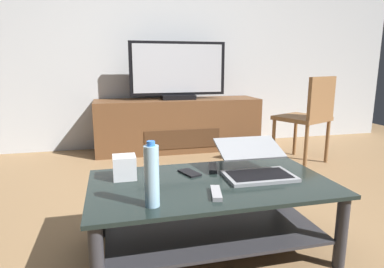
% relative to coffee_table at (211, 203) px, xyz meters
% --- Properties ---
extents(ground_plane, '(7.68, 7.68, 0.00)m').
position_rel_coffee_table_xyz_m(ground_plane, '(0.04, 0.10, -0.27)').
color(ground_plane, olive).
extents(back_wall, '(6.40, 0.12, 2.80)m').
position_rel_coffee_table_xyz_m(back_wall, '(0.04, 2.50, 1.13)').
color(back_wall, silver).
rests_on(back_wall, ground).
extents(coffee_table, '(1.24, 0.69, 0.39)m').
position_rel_coffee_table_xyz_m(coffee_table, '(0.00, 0.00, 0.00)').
color(coffee_table, black).
rests_on(coffee_table, ground).
extents(media_cabinet, '(1.89, 0.51, 0.60)m').
position_rel_coffee_table_xyz_m(media_cabinet, '(0.27, 2.18, 0.03)').
color(media_cabinet, brown).
rests_on(media_cabinet, ground).
extents(television, '(1.09, 0.20, 0.64)m').
position_rel_coffee_table_xyz_m(television, '(0.27, 2.15, 0.64)').
color(television, black).
rests_on(television, media_cabinet).
extents(dining_chair, '(0.58, 0.58, 0.88)m').
position_rel_coffee_table_xyz_m(dining_chair, '(1.42, 1.31, 0.23)').
color(dining_chair, brown).
rests_on(dining_chair, ground).
extents(laptop, '(0.38, 0.39, 0.17)m').
position_rel_coffee_table_xyz_m(laptop, '(0.27, 0.06, 0.18)').
color(laptop, gray).
rests_on(laptop, coffee_table).
extents(router_box, '(0.12, 0.12, 0.12)m').
position_rel_coffee_table_xyz_m(router_box, '(-0.43, 0.16, 0.18)').
color(router_box, silver).
rests_on(router_box, coffee_table).
extents(water_bottle_near, '(0.06, 0.06, 0.29)m').
position_rel_coffee_table_xyz_m(water_bottle_near, '(-0.33, -0.23, 0.26)').
color(water_bottle_near, '#99C6E5').
rests_on(water_bottle_near, coffee_table).
extents(cell_phone, '(0.11, 0.16, 0.01)m').
position_rel_coffee_table_xyz_m(cell_phone, '(-0.08, 0.15, 0.12)').
color(cell_phone, black).
rests_on(cell_phone, coffee_table).
extents(tv_remote, '(0.09, 0.17, 0.02)m').
position_rel_coffee_table_xyz_m(tv_remote, '(0.07, 0.19, 0.13)').
color(tv_remote, '#2D2D30').
rests_on(tv_remote, coffee_table).
extents(soundbar_remote, '(0.08, 0.17, 0.02)m').
position_rel_coffee_table_xyz_m(soundbar_remote, '(-0.03, -0.18, 0.13)').
color(soundbar_remote, '#99999E').
rests_on(soundbar_remote, coffee_table).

